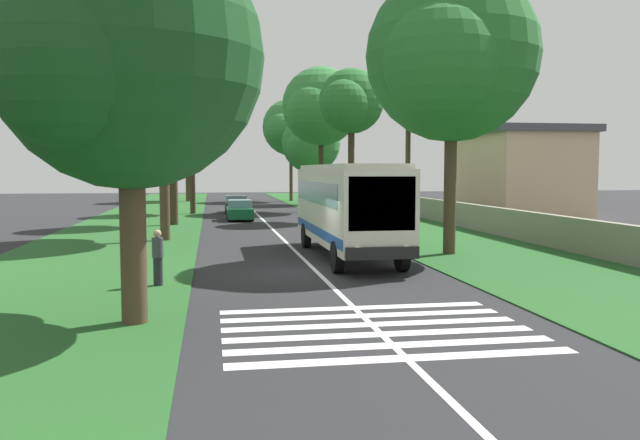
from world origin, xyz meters
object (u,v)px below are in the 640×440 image
(roadside_tree_left_4, at_px, (191,132))
(roadside_building, at_px, (517,172))
(roadside_tree_left_0, at_px, (170,115))
(roadside_tree_right_0, at_px, (448,59))
(roadside_tree_right_1, at_px, (319,108))
(coach_bus, at_px, (347,204))
(roadside_tree_left_2, at_px, (124,63))
(utility_pole, at_px, (408,159))
(pedestrian, at_px, (158,257))
(trailing_car_0, at_px, (240,211))
(roadside_tree_left_1, at_px, (186,142))
(roadside_tree_left_3, at_px, (160,70))
(trailing_car_1, at_px, (236,205))
(roadside_tree_right_2, at_px, (289,129))
(roadside_tree_right_4, at_px, (310,145))
(roadside_tree_right_3, at_px, (349,103))

(roadside_tree_left_4, bearing_deg, roadside_building, -103.76)
(roadside_tree_left_0, distance_m, roadside_tree_right_0, 20.52)
(roadside_tree_right_1, bearing_deg, coach_bus, 172.80)
(roadside_tree_left_2, distance_m, utility_pole, 17.96)
(roadside_tree_left_0, xyz_separation_m, utility_pole, (-12.79, -11.56, -2.90))
(roadside_tree_right_1, distance_m, pedestrian, 36.65)
(trailing_car_0, relative_size, roadside_tree_right_1, 0.36)
(roadside_building, bearing_deg, roadside_tree_left_1, 43.84)
(roadside_tree_left_0, height_order, utility_pole, roadside_tree_left_0)
(roadside_tree_left_4, xyz_separation_m, utility_pole, (-23.37, -10.61, -2.50))
(roadside_tree_left_3, bearing_deg, roadside_tree_left_0, 0.38)
(roadside_tree_left_0, height_order, pedestrian, roadside_tree_left_0)
(roadside_tree_left_3, distance_m, pedestrian, 15.26)
(roadside_building, bearing_deg, roadside_tree_left_0, 100.08)
(trailing_car_0, relative_size, roadside_tree_left_2, 0.48)
(coach_bus, relative_size, roadside_tree_left_1, 1.12)
(roadside_tree_right_1, distance_m, roadside_building, 16.83)
(pedestrian, bearing_deg, roadside_building, -42.75)
(trailing_car_1, relative_size, roadside_tree_right_2, 0.38)
(roadside_tree_right_4, height_order, pedestrian, roadside_tree_right_4)
(trailing_car_1, height_order, roadside_tree_left_1, roadside_tree_left_1)
(coach_bus, distance_m, roadside_tree_left_0, 18.96)
(roadside_tree_right_1, relative_size, roadside_tree_right_3, 1.15)
(trailing_car_1, distance_m, utility_pole, 25.35)
(pedestrian, bearing_deg, roadside_tree_left_4, -0.15)
(utility_pole, bearing_deg, roadside_tree_left_2, 142.14)
(roadside_tree_left_0, xyz_separation_m, roadside_building, (4.55, -25.58, -3.56))
(trailing_car_1, bearing_deg, pedestrian, 173.85)
(trailing_car_1, xyz_separation_m, roadside_tree_right_2, (19.16, -6.68, 7.41))
(roadside_tree_right_1, height_order, roadside_tree_right_4, roadside_tree_right_1)
(trailing_car_0, distance_m, roadside_tree_right_3, 10.65)
(utility_pole, bearing_deg, trailing_car_1, 16.38)
(coach_bus, relative_size, roadside_tree_right_1, 0.93)
(roadside_tree_left_3, xyz_separation_m, roadside_building, (13.47, -25.52, -5.03))
(utility_pole, bearing_deg, roadside_tree_right_1, 0.23)
(trailing_car_0, height_order, roadside_tree_right_1, roadside_tree_right_1)
(trailing_car_0, bearing_deg, roadside_tree_right_1, -40.01)
(trailing_car_1, xyz_separation_m, roadside_tree_left_4, (-0.73, 3.53, 5.86))
(roadside_tree_right_4, bearing_deg, roadside_tree_right_1, 175.62)
(coach_bus, bearing_deg, roadside_tree_right_0, -90.05)
(trailing_car_1, bearing_deg, utility_pole, -163.62)
(roadside_tree_right_4, relative_size, utility_pole, 1.18)
(roadside_tree_left_0, relative_size, roadside_tree_left_1, 0.94)
(roadside_tree_left_0, distance_m, pedestrian, 23.01)
(roadside_tree_left_1, relative_size, roadside_tree_right_3, 0.95)
(roadside_tree_left_2, height_order, roadside_tree_right_0, roadside_tree_right_0)
(coach_bus, distance_m, roadside_tree_right_1, 29.57)
(roadside_tree_left_3, bearing_deg, roadside_tree_right_3, -47.34)
(roadside_tree_left_4, height_order, roadside_tree_right_2, roadside_tree_right_2)
(roadside_tree_left_2, height_order, roadside_tree_right_1, roadside_tree_right_1)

